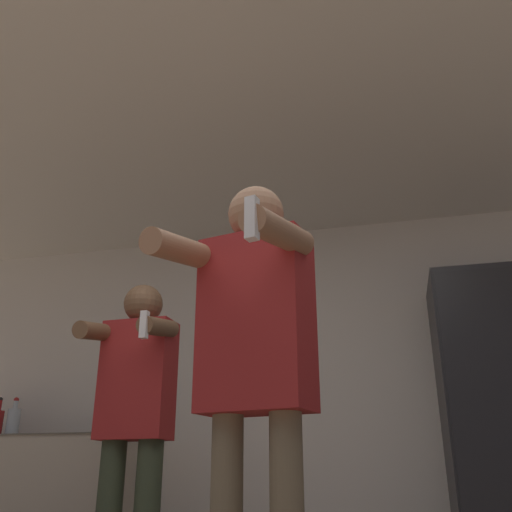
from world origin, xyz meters
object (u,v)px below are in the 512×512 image
bottle_red_label (110,415)px  bottle_brown_liquor (13,421)px  refrigerator (510,427)px  person_man_side (134,411)px  person_woman_foreground (254,349)px

bottle_red_label → bottle_brown_liquor: (-0.79, 0.00, -0.03)m
refrigerator → bottle_brown_liquor: refrigerator is taller
refrigerator → bottle_brown_liquor: 3.46m
person_man_side → bottle_red_label: bearing=123.8°
refrigerator → person_woman_foreground: (-1.14, -1.93, 0.13)m
refrigerator → person_woman_foreground: 2.24m
bottle_brown_liquor → person_man_side: (1.42, -0.94, -0.06)m
person_man_side → person_woman_foreground: bearing=-46.7°
person_man_side → refrigerator: bearing=25.6°
bottle_red_label → person_woman_foreground: size_ratio=0.19×
person_woman_foreground → person_man_side: (-0.90, 0.95, -0.09)m
person_woman_foreground → person_man_side: 1.31m
refrigerator → bottle_brown_liquor: (-3.45, -0.04, 0.11)m
bottle_red_label → person_man_side: 1.14m
bottle_red_label → person_man_side: size_ratio=0.19×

